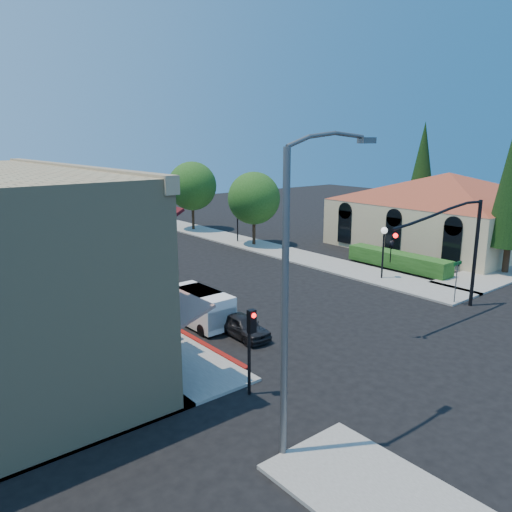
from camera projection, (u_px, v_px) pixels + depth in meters
ground at (411, 351)px, 22.21m from camera, size 120.00×120.00×0.00m
sidewalk_left at (29, 265)px, 37.19m from camera, size 3.50×50.00×0.12m
sidewalk_right at (221, 237)px, 47.95m from camera, size 3.50×50.00×0.12m
curb_red_strip at (183, 335)px, 24.00m from camera, size 0.25×10.00×0.06m
mission_building at (447, 203)px, 43.56m from camera, size 30.12×30.12×6.40m
hedge at (397, 269)px, 36.20m from camera, size 1.40×8.00×1.10m
conifer_far at (422, 167)px, 51.57m from camera, size 3.20×3.20×11.00m
street_tree_a at (254, 198)px, 43.27m from camera, size 4.56×4.56×6.48m
street_tree_b at (192, 186)px, 50.73m from camera, size 4.94×4.94×7.02m
signal_mast_arm at (457, 239)px, 26.01m from camera, size 8.01×0.39×6.00m
secondary_signal at (251, 336)px, 17.82m from camera, size 0.28×0.42×3.32m
cobra_streetlight at (294, 283)px, 13.87m from camera, size 3.60×0.25×9.31m
street_name_sign at (457, 275)px, 28.09m from camera, size 0.80×0.06×2.50m
lamppost_left_near at (151, 286)px, 22.39m from camera, size 0.44×0.44×3.57m
lamppost_left_far at (51, 239)px, 32.96m from camera, size 0.44×0.44×3.57m
lamppost_right_near at (384, 240)px, 32.85m from camera, size 0.44×0.44×3.57m
lamppost_right_far at (237, 213)px, 44.92m from camera, size 0.44×0.44×3.57m
white_van at (200, 306)px, 25.11m from camera, size 1.78×3.97×1.75m
parked_car_a at (243, 326)px, 23.66m from camera, size 1.36×3.23×1.09m
parked_car_b at (132, 273)px, 32.64m from camera, size 1.60×4.15×1.35m
parked_car_c at (117, 266)px, 34.33m from camera, size 2.32×4.80×1.35m
parked_car_d at (84, 252)px, 38.63m from camera, size 2.63×4.99×1.34m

